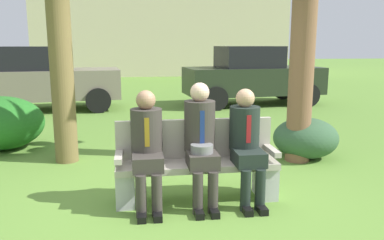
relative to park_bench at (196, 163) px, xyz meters
The scene contains 9 objects.
ground_plane 0.50m from the park_bench, 138.83° to the right, with size 80.00×80.00×0.00m, color olive.
park_bench is the anchor object (origin of this frame).
seated_man_left 0.64m from the park_bench, 166.95° to the right, with size 0.34×0.72×1.26m.
seated_man_middle 0.35m from the park_bench, 77.28° to the right, with size 0.34×0.72×1.33m.
seated_man_right 0.62m from the park_bench, 13.41° to the right, with size 0.34×0.72×1.26m.
shrub_near_bench 3.90m from the park_bench, 138.31° to the left, with size 1.42×1.31×0.89m, color #256C22.
shrub_mid_lawn 2.37m from the park_bench, 35.36° to the left, with size 1.00×0.92×0.63m, color #345637.
parked_car_near 7.26m from the park_bench, 115.10° to the left, with size 4.04×2.05×1.68m.
parked_car_far 7.28m from the park_bench, 68.19° to the left, with size 4.04×2.03×1.68m.
Camera 1 is at (-0.46, -4.00, 1.74)m, focal length 36.51 mm.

